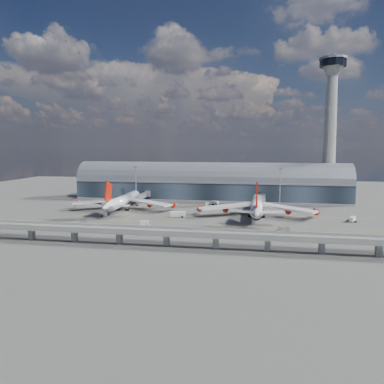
% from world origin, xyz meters
% --- Properties ---
extents(ground, '(500.00, 500.00, 0.00)m').
position_xyz_m(ground, '(0.00, 0.00, 0.00)').
color(ground, '#474744').
rests_on(ground, ground).
extents(taxi_lines, '(200.00, 80.12, 0.01)m').
position_xyz_m(taxi_lines, '(0.00, 22.11, 0.01)').
color(taxi_lines, gold).
rests_on(taxi_lines, ground).
extents(terminal, '(200.00, 30.00, 28.00)m').
position_xyz_m(terminal, '(0.00, 77.99, 11.34)').
color(terminal, '#1C252E').
rests_on(terminal, ground).
extents(control_tower, '(19.00, 19.00, 103.00)m').
position_xyz_m(control_tower, '(85.00, 83.00, 51.64)').
color(control_tower, gray).
rests_on(control_tower, ground).
extents(guideway, '(220.00, 8.50, 7.20)m').
position_xyz_m(guideway, '(-0.00, -55.00, 5.29)').
color(guideway, gray).
rests_on(guideway, ground).
extents(floodlight_mast_left, '(3.00, 0.70, 25.70)m').
position_xyz_m(floodlight_mast_left, '(-50.00, 55.00, 13.63)').
color(floodlight_mast_left, gray).
rests_on(floodlight_mast_left, ground).
extents(floodlight_mast_right, '(3.00, 0.70, 25.70)m').
position_xyz_m(floodlight_mast_right, '(50.00, 55.00, 13.63)').
color(floodlight_mast_right, gray).
rests_on(floodlight_mast_right, ground).
extents(airliner_left, '(66.64, 70.01, 21.33)m').
position_xyz_m(airliner_left, '(-47.57, 22.24, 6.09)').
color(airliner_left, white).
rests_on(airliner_left, ground).
extents(airliner_right, '(68.86, 71.95, 22.89)m').
position_xyz_m(airliner_right, '(35.14, 15.14, 5.93)').
color(airliner_right, white).
rests_on(airliner_right, ground).
extents(jet_bridge_left, '(4.40, 28.00, 7.25)m').
position_xyz_m(jet_bridge_left, '(-44.20, 53.12, 5.18)').
color(jet_bridge_left, gray).
rests_on(jet_bridge_left, ground).
extents(jet_bridge_right, '(4.40, 32.00, 7.25)m').
position_xyz_m(jet_bridge_right, '(38.63, 51.18, 5.18)').
color(jet_bridge_right, gray).
rests_on(jet_bridge_right, ground).
extents(service_truck_0, '(3.89, 6.40, 2.52)m').
position_xyz_m(service_truck_0, '(-50.47, 1.52, 1.30)').
color(service_truck_0, silver).
rests_on(service_truck_0, ground).
extents(service_truck_1, '(4.79, 2.92, 2.59)m').
position_xyz_m(service_truck_1, '(-20.18, -20.28, 1.31)').
color(service_truck_1, silver).
rests_on(service_truck_1, ground).
extents(service_truck_2, '(9.06, 4.81, 3.16)m').
position_xyz_m(service_truck_2, '(-8.72, 5.90, 1.64)').
color(service_truck_2, silver).
rests_on(service_truck_2, ground).
extents(service_truck_3, '(4.44, 5.98, 2.71)m').
position_xyz_m(service_truck_3, '(85.50, 9.38, 1.39)').
color(service_truck_3, silver).
rests_on(service_truck_3, ground).
extents(service_truck_4, '(2.74, 4.86, 2.69)m').
position_xyz_m(service_truck_4, '(2.43, 44.94, 1.36)').
color(service_truck_4, silver).
rests_on(service_truck_4, ground).
extents(service_truck_5, '(5.68, 4.89, 2.65)m').
position_xyz_m(service_truck_5, '(7.06, 53.77, 1.36)').
color(service_truck_5, silver).
rests_on(service_truck_5, ground).
extents(cargo_train_0, '(9.89, 1.73, 1.64)m').
position_xyz_m(cargo_train_0, '(-49.23, -32.78, 0.86)').
color(cargo_train_0, gray).
rests_on(cargo_train_0, ground).
extents(cargo_train_1, '(8.91, 3.10, 1.47)m').
position_xyz_m(cargo_train_1, '(38.43, -30.56, 0.77)').
color(cargo_train_1, gray).
rests_on(cargo_train_1, ground).
extents(cargo_train_2, '(5.57, 1.81, 1.89)m').
position_xyz_m(cargo_train_2, '(48.58, -18.09, 0.99)').
color(cargo_train_2, gray).
rests_on(cargo_train_2, ground).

